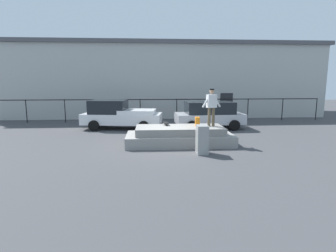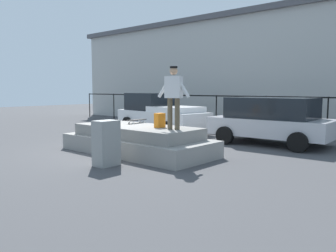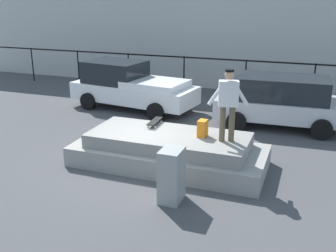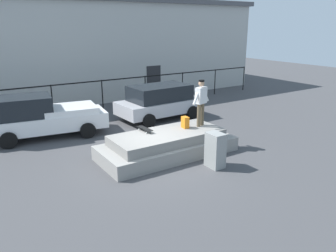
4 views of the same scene
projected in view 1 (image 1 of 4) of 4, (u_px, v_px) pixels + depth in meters
The scene contains 10 objects.
ground_plane at pixel (165, 145), 12.56m from camera, with size 60.00×60.00×0.00m, color #424244.
concrete_ledge at pixel (180, 136), 12.74m from camera, with size 4.91×2.12×0.84m.
skateboarder at pixel (212, 105), 12.61m from camera, with size 0.95×0.36×1.74m.
skateboard at pixel (166, 123), 13.15m from camera, with size 0.25×0.78×0.12m.
backpack at pixel (197, 122), 12.80m from camera, with size 0.28×0.20×0.42m, color orange.
car_white_pickup_near at pixel (119, 115), 16.87m from camera, with size 5.00×2.52×1.77m.
car_silver_hatchback_mid at pixel (209, 114), 17.06m from camera, with size 4.23×2.36×1.66m.
utility_box at pixel (202, 140), 11.03m from camera, with size 0.44×0.60×1.17m, color gray.
fence_row at pixel (159, 105), 19.86m from camera, with size 24.06×0.06×1.66m.
warehouse_building at pixel (156, 80), 24.83m from camera, with size 27.75×8.17×6.05m.
Camera 1 is at (-0.73, -12.24, 2.90)m, focal length 29.24 mm.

